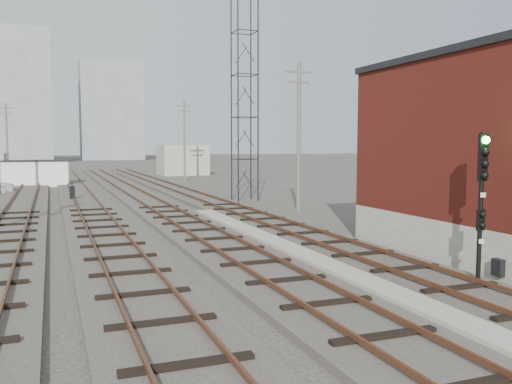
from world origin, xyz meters
TOP-DOWN VIEW (x-y plane):
  - ground at (0.00, 60.00)m, footprint 320.00×320.00m
  - track_right at (2.50, 39.00)m, footprint 3.20×90.00m
  - track_mid_right at (-1.50, 39.00)m, footprint 3.20×90.00m
  - track_mid_left at (-5.50, 39.00)m, footprint 3.20×90.00m
  - track_left at (-9.50, 39.00)m, footprint 3.20×90.00m
  - platform_curb at (0.50, 14.00)m, footprint 0.90×28.00m
  - lattice_tower at (5.50, 35.00)m, footprint 1.60×1.60m
  - utility_pole_left_c at (-12.50, 70.00)m, footprint 1.80×0.24m
  - utility_pole_right_a at (6.50, 28.00)m, footprint 1.80×0.24m
  - utility_pole_right_b at (6.50, 58.00)m, footprint 1.80×0.24m
  - apartment_left at (-18.00, 135.00)m, footprint 22.00×14.00m
  - apartment_right at (8.00, 150.00)m, footprint 16.00×12.00m
  - shed_right at (9.00, 70.00)m, footprint 6.00×6.00m
  - signal_mast at (3.70, 10.00)m, footprint 0.40×0.42m
  - switch_stand at (-6.27, 38.57)m, footprint 0.38×0.38m
  - site_trailer at (-8.96, 54.67)m, footprint 6.21×2.95m

SIDE VIEW (x-z plane):
  - ground at x=0.00m, z-range 0.00..0.00m
  - track_right at x=2.50m, z-range -0.09..0.30m
  - track_mid_right at x=-1.50m, z-range -0.09..0.30m
  - track_mid_left at x=-5.50m, z-range -0.09..0.30m
  - track_left at x=-9.50m, z-range -0.09..0.30m
  - platform_curb at x=0.50m, z-range 0.00..0.26m
  - switch_stand at x=-6.27m, z-range -0.04..1.27m
  - site_trailer at x=-8.96m, z-range 0.01..2.57m
  - shed_right at x=9.00m, z-range 0.00..4.00m
  - signal_mast at x=3.70m, z-range 0.43..4.82m
  - utility_pole_left_c at x=-12.50m, z-range 0.30..9.30m
  - utility_pole_right_a at x=6.50m, z-range 0.30..9.30m
  - utility_pole_right_b at x=6.50m, z-range 0.30..9.30m
  - lattice_tower at x=5.50m, z-range 0.00..15.00m
  - apartment_right at x=8.00m, z-range 0.00..26.00m
  - apartment_left at x=-18.00m, z-range 0.00..30.00m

